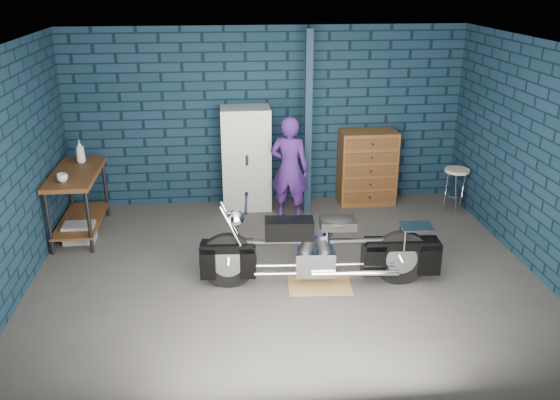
{
  "coord_description": "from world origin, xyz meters",
  "views": [
    {
      "loc": [
        -0.72,
        -6.33,
        3.43
      ],
      "look_at": [
        -0.03,
        0.3,
        0.84
      ],
      "focal_mm": 38.0,
      "sensor_mm": 36.0,
      "label": 1
    }
  ],
  "objects_px": {
    "workbench": "(79,203)",
    "shop_stool": "(455,190)",
    "motorcycle": "(320,244)",
    "tool_chest": "(367,168)",
    "person": "(289,169)",
    "storage_bin": "(79,233)",
    "locker": "(246,159)"
  },
  "relations": [
    {
      "from": "motorcycle",
      "to": "person",
      "type": "xyz_separation_m",
      "value": [
        -0.12,
        1.99,
        0.26
      ]
    },
    {
      "from": "person",
      "to": "workbench",
      "type": "bearing_deg",
      "value": 25.37
    },
    {
      "from": "workbench",
      "to": "storage_bin",
      "type": "bearing_deg",
      "value": -85.6
    },
    {
      "from": "workbench",
      "to": "person",
      "type": "relative_size",
      "value": 0.9
    },
    {
      "from": "workbench",
      "to": "shop_stool",
      "type": "distance_m",
      "value": 5.47
    },
    {
      "from": "motorcycle",
      "to": "locker",
      "type": "height_order",
      "value": "locker"
    },
    {
      "from": "motorcycle",
      "to": "storage_bin",
      "type": "relative_size",
      "value": 5.78
    },
    {
      "from": "workbench",
      "to": "person",
      "type": "distance_m",
      "value": 2.96
    },
    {
      "from": "motorcycle",
      "to": "shop_stool",
      "type": "relative_size",
      "value": 3.51
    },
    {
      "from": "workbench",
      "to": "shop_stool",
      "type": "xyz_separation_m",
      "value": [
        5.46,
        0.28,
        -0.12
      ]
    },
    {
      "from": "motorcycle",
      "to": "person",
      "type": "relative_size",
      "value": 1.52
    },
    {
      "from": "tool_chest",
      "to": "storage_bin",
      "type": "bearing_deg",
      "value": -166.18
    },
    {
      "from": "motorcycle",
      "to": "shop_stool",
      "type": "height_order",
      "value": "motorcycle"
    },
    {
      "from": "motorcycle",
      "to": "shop_stool",
      "type": "bearing_deg",
      "value": 44.03
    },
    {
      "from": "workbench",
      "to": "storage_bin",
      "type": "distance_m",
      "value": 0.42
    },
    {
      "from": "motorcycle",
      "to": "storage_bin",
      "type": "xyz_separation_m",
      "value": [
        -3.03,
        1.5,
        -0.39
      ]
    },
    {
      "from": "locker",
      "to": "storage_bin",
      "type": "bearing_deg",
      "value": -155.99
    },
    {
      "from": "workbench",
      "to": "locker",
      "type": "relative_size",
      "value": 0.9
    },
    {
      "from": "locker",
      "to": "shop_stool",
      "type": "distance_m",
      "value": 3.19
    },
    {
      "from": "workbench",
      "to": "tool_chest",
      "type": "bearing_deg",
      "value": 10.38
    },
    {
      "from": "workbench",
      "to": "locker",
      "type": "xyz_separation_m",
      "value": [
        2.34,
        0.77,
        0.33
      ]
    },
    {
      "from": "person",
      "to": "locker",
      "type": "distance_m",
      "value": 0.81
    },
    {
      "from": "storage_bin",
      "to": "tool_chest",
      "type": "height_order",
      "value": "tool_chest"
    },
    {
      "from": "person",
      "to": "shop_stool",
      "type": "distance_m",
      "value": 2.57
    },
    {
      "from": "motorcycle",
      "to": "locker",
      "type": "bearing_deg",
      "value": 109.56
    },
    {
      "from": "motorcycle",
      "to": "workbench",
      "type": "bearing_deg",
      "value": 153.82
    },
    {
      "from": "storage_bin",
      "to": "motorcycle",
      "type": "bearing_deg",
      "value": -26.32
    },
    {
      "from": "locker",
      "to": "workbench",
      "type": "bearing_deg",
      "value": -161.72
    },
    {
      "from": "workbench",
      "to": "shop_stool",
      "type": "relative_size",
      "value": 2.09
    },
    {
      "from": "workbench",
      "to": "locker",
      "type": "height_order",
      "value": "locker"
    },
    {
      "from": "person",
      "to": "locker",
      "type": "bearing_deg",
      "value": -21.61
    },
    {
      "from": "person",
      "to": "tool_chest",
      "type": "bearing_deg",
      "value": -135.99
    }
  ]
}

